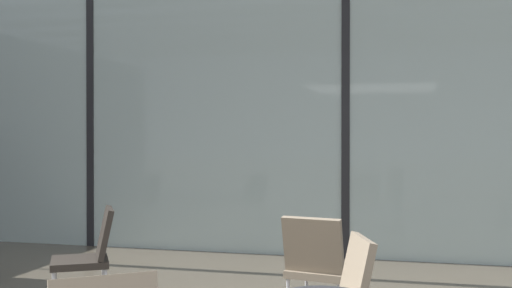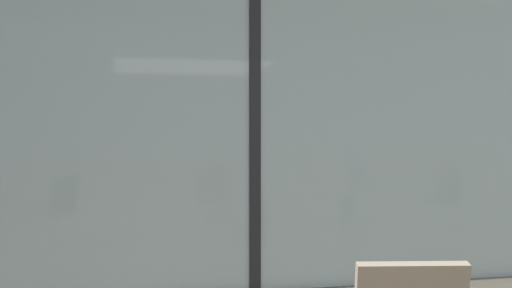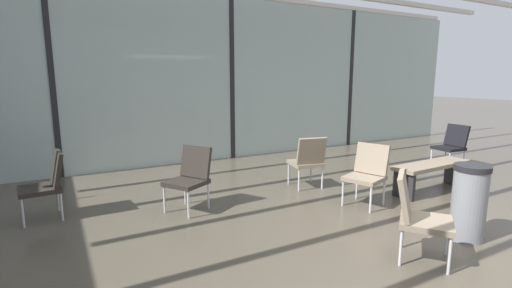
{
  "view_description": "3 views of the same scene",
  "coord_description": "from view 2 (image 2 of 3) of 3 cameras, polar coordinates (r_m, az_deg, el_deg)",
  "views": [
    {
      "loc": [
        0.8,
        -2.41,
        1.48
      ],
      "look_at": [
        -0.97,
        4.49,
        1.42
      ],
      "focal_mm": 42.82,
      "sensor_mm": 36.0,
      "label": 1
    },
    {
      "loc": [
        -1.17,
        -0.1,
        1.43
      ],
      "look_at": [
        -0.09,
        4.73,
        1.32
      ],
      "focal_mm": 42.87,
      "sensor_mm": 36.0,
      "label": 2
    },
    {
      "loc": [
        -3.51,
        -2.3,
        1.8
      ],
      "look_at": [
        -1.32,
        1.67,
        0.98
      ],
      "focal_mm": 25.71,
      "sensor_mm": 36.0,
      "label": 3
    }
  ],
  "objects": [
    {
      "name": "glass_curtain_wall",
      "position": [
        5.44,
        -0.2,
        4.8
      ],
      "size": [
        14.0,
        0.08,
        3.53
      ],
      "primitive_type": "cube",
      "color": "#A3B7B2",
      "rests_on": "ground"
    },
    {
      "name": "window_mullion_1",
      "position": [
        5.44,
        -0.2,
        4.8
      ],
      "size": [
        0.1,
        0.12,
        3.53
      ],
      "primitive_type": "cube",
      "color": "black",
      "rests_on": "ground"
    },
    {
      "name": "parked_airplane",
      "position": [
        10.59,
        -5.84,
        5.88
      ],
      "size": [
        14.09,
        4.57,
        4.57
      ],
      "color": "silver",
      "rests_on": "ground"
    }
  ]
}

